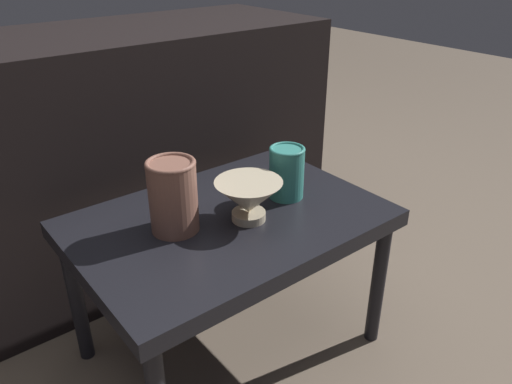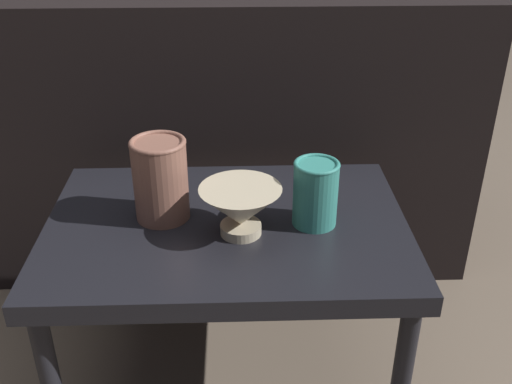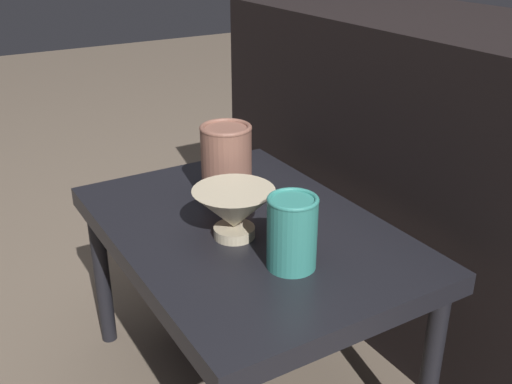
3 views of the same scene
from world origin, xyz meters
name	(u,v)px [view 2 (image 2 of 3)]	position (x,y,z in m)	size (l,w,h in m)	color
ground_plane	(231,372)	(0.00, 0.00, 0.00)	(8.00, 8.00, 0.00)	#6B5B4C
table	(227,241)	(0.00, 0.00, 0.36)	(0.70, 0.49, 0.40)	black
couch_backdrop	(229,124)	(0.00, 0.57, 0.37)	(1.29, 0.50, 0.74)	black
bowl	(241,208)	(0.03, -0.04, 0.46)	(0.15, 0.15, 0.10)	#C1B293
vase_textured_left	(160,178)	(-0.12, 0.03, 0.49)	(0.11, 0.11, 0.16)	brown
vase_colorful_right	(315,192)	(0.17, -0.01, 0.47)	(0.09, 0.09, 0.13)	teal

